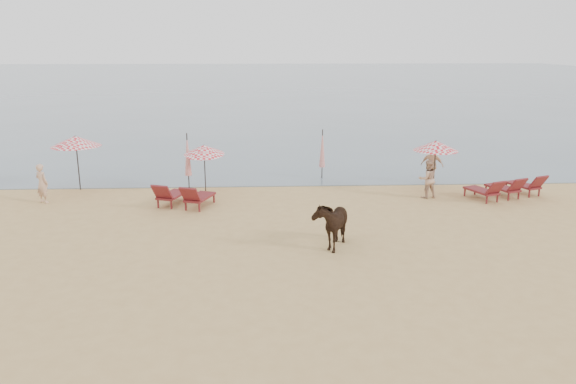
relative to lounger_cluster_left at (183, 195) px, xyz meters
name	(u,v)px	position (x,y,z in m)	size (l,w,h in m)	color
ground	(297,283)	(3.85, -7.12, -0.45)	(120.00, 120.00, 0.00)	tan
sea	(267,80)	(3.85, 72.88, -0.45)	(160.00, 140.00, 0.06)	#51606B
lounger_cluster_left	(183,195)	(0.00, 0.00, 0.00)	(2.30, 2.26, 0.65)	maroon
lounger_cluster_right	(507,187)	(12.71, 0.73, -0.02)	(3.26, 2.60, 0.62)	maroon
umbrella_open_left_a	(76,141)	(-4.70, 2.78, 1.61)	(2.02, 2.02, 2.30)	black
umbrella_open_left_b	(204,150)	(0.63, 2.02, 1.35)	(1.63, 1.66, 2.08)	black
umbrella_open_right	(436,146)	(9.99, 1.55, 1.52)	(1.80, 1.80, 2.19)	black
umbrella_closed_left	(188,155)	(-0.13, 2.72, 1.01)	(0.29, 0.29, 2.38)	black
umbrella_closed_right	(322,149)	(5.68, 4.25, 0.94)	(0.27, 0.27, 2.26)	black
cow	(331,222)	(5.06, -4.43, 0.30)	(0.81, 1.78, 1.50)	black
beachgoer_left	(42,183)	(-5.49, 0.84, 0.31)	(0.56, 0.37, 1.53)	tan
beachgoer_right_a	(427,179)	(9.52, 0.86, 0.32)	(0.75, 0.58, 1.54)	tan
beachgoer_right_b	(432,165)	(10.37, 3.09, 0.38)	(0.98, 0.41, 1.67)	#E1B28C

